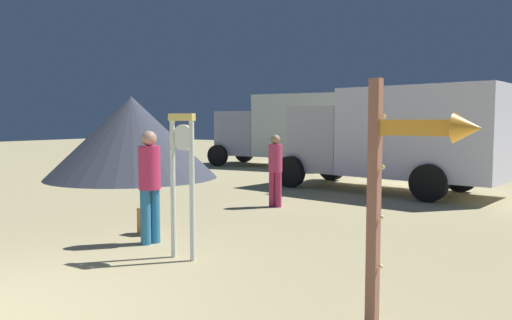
# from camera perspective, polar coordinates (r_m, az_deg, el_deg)

# --- Properties ---
(standing_clock) EXTENTS (0.43, 0.11, 2.01)m
(standing_clock) POSITION_cam_1_polar(r_m,az_deg,el_deg) (6.89, -8.44, -1.31)
(standing_clock) COLOR silver
(standing_clock) RESTS_ON ground_plane
(arrow_sign) EXTENTS (0.98, 0.31, 2.29)m
(arrow_sign) POSITION_cam_1_polar(r_m,az_deg,el_deg) (4.55, 17.00, -1.23)
(arrow_sign) COLOR #9F6450
(arrow_sign) RESTS_ON ground_plane
(person_near_clock) EXTENTS (0.34, 0.34, 1.76)m
(person_near_clock) POSITION_cam_1_polar(r_m,az_deg,el_deg) (7.87, -12.10, -2.36)
(person_near_clock) COLOR teal
(person_near_clock) RESTS_ON ground_plane
(backpack) EXTENTS (0.31, 0.23, 0.45)m
(backpack) POSITION_cam_1_polar(r_m,az_deg,el_deg) (8.66, -12.30, -6.88)
(backpack) COLOR orange
(backpack) RESTS_ON ground_plane
(person_distant) EXTENTS (0.31, 0.31, 1.62)m
(person_distant) POSITION_cam_1_polar(r_m,az_deg,el_deg) (11.05, 2.23, -0.77)
(person_distant) COLOR #B42E5A
(person_distant) RESTS_ON ground_plane
(box_truck_near) EXTENTS (6.28, 3.42, 2.80)m
(box_truck_near) POSITION_cam_1_polar(r_m,az_deg,el_deg) (13.94, 15.96, 2.75)
(box_truck_near) COLOR silver
(box_truck_near) RESTS_ON ground_plane
(box_truck_far) EXTENTS (6.61, 2.90, 3.02)m
(box_truck_far) POSITION_cam_1_polar(r_m,az_deg,el_deg) (21.00, 4.54, 3.67)
(box_truck_far) COLOR white
(box_truck_far) RESTS_ON ground_plane
(dome_tent) EXTENTS (5.73, 5.73, 2.76)m
(dome_tent) POSITION_cam_1_polar(r_m,az_deg,el_deg) (17.31, -14.06, 2.56)
(dome_tent) COLOR #3B3F4C
(dome_tent) RESTS_ON ground_plane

